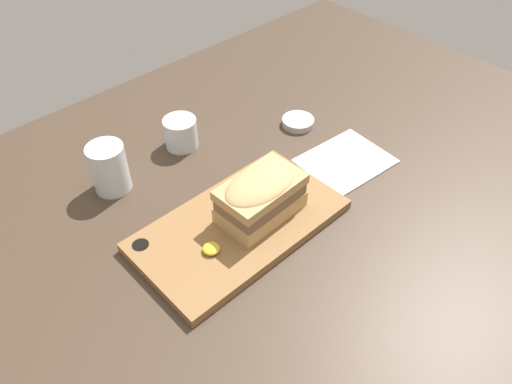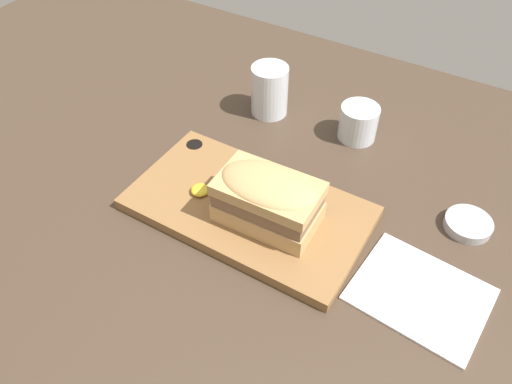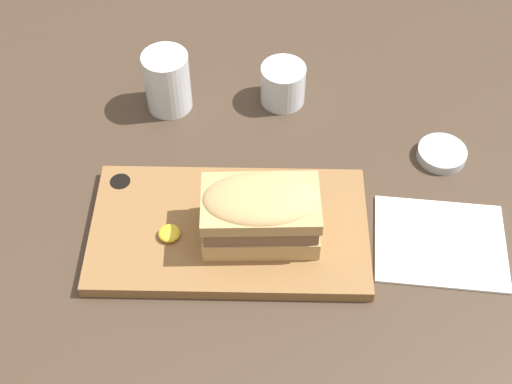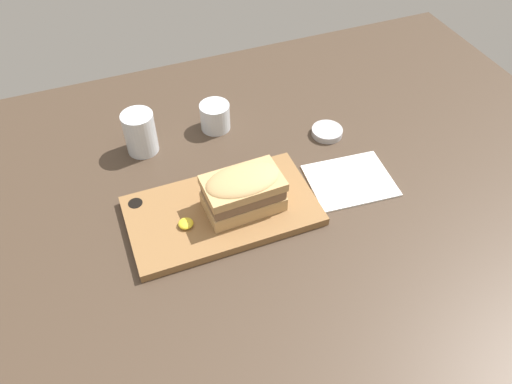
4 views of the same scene
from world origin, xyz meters
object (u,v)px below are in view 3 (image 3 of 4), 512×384
water_glass (168,85)px  condiment_dish (442,154)px  wine_glass (283,86)px  napkin (440,241)px  sandwich (261,211)px  serving_board (229,229)px

water_glass → condiment_dish: bearing=-14.1°
water_glass → condiment_dish: size_ratio=1.36×
water_glass → wine_glass: (17.19, 1.50, -1.32)cm
water_glass → wine_glass: bearing=5.0°
napkin → condiment_dish: size_ratio=2.58×
sandwich → napkin: size_ratio=0.83×
serving_board → water_glass: bearing=112.7°
napkin → condiment_dish: 15.12cm
water_glass → napkin: water_glass is taller
water_glass → napkin: size_ratio=0.53×
serving_board → napkin: size_ratio=2.00×
sandwich → water_glass: bearing=119.6°
wine_glass → napkin: 33.54cm
serving_board → condiment_dish: 33.00cm
serving_board → sandwich: 6.83cm
water_glass → serving_board: bearing=-67.3°
water_glass → condiment_dish: (39.92, -10.02, -3.37)cm
wine_glass → napkin: bearing=-52.3°
sandwich → napkin: bearing=0.1°
serving_board → sandwich: size_ratio=2.42×
serving_board → napkin: (27.56, -0.86, -0.70)cm
serving_board → napkin: bearing=-1.8°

